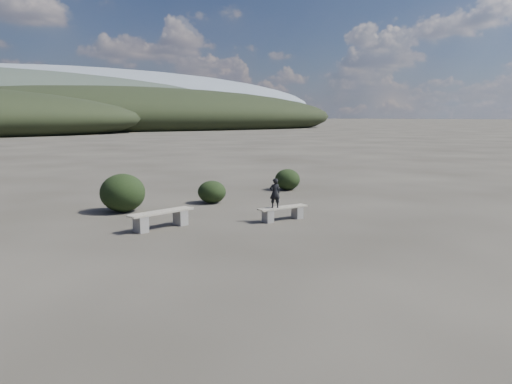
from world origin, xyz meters
TOP-DOWN VIEW (x-y plane):
  - ground at (0.00, 0.00)m, footprint 1200.00×1200.00m
  - bench_left at (-1.27, 5.35)m, footprint 2.01×0.79m
  - bench_right at (2.22, 4.38)m, footprint 1.65×0.35m
  - seated_person at (1.92, 4.38)m, footprint 0.37×0.30m
  - shrub_b at (-1.33, 8.38)m, footprint 1.46×1.46m
  - shrub_c at (1.90, 8.24)m, footprint 1.01×1.01m
  - shrub_e at (6.14, 9.34)m, footprint 1.07×1.07m

SIDE VIEW (x-z plane):
  - ground at x=0.00m, z-range 0.00..0.00m
  - bench_right at x=2.22m, z-range 0.04..0.46m
  - bench_left at x=-1.27m, z-range 0.05..0.54m
  - shrub_c at x=1.90m, z-range 0.00..0.81m
  - shrub_e at x=6.14m, z-range 0.00..0.89m
  - shrub_b at x=-1.33m, z-range 0.00..1.25m
  - seated_person at x=1.92m, z-range 0.41..1.29m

